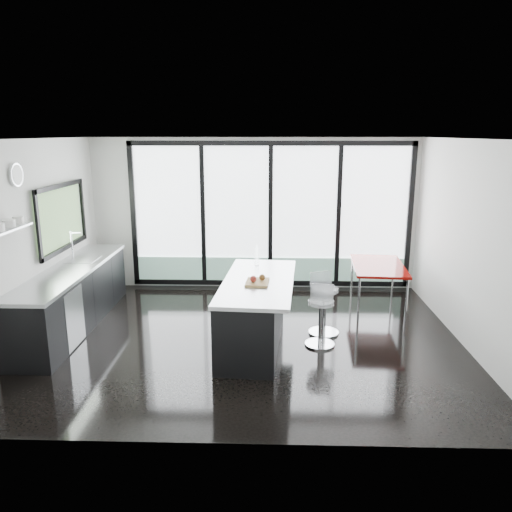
{
  "coord_description": "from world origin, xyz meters",
  "views": [
    {
      "loc": [
        0.32,
        -6.67,
        2.88
      ],
      "look_at": [
        0.1,
        0.3,
        1.15
      ],
      "focal_mm": 35.0,
      "sensor_mm": 36.0,
      "label": 1
    }
  ],
  "objects_px": {
    "island": "(253,311)",
    "bar_stool_near": "(320,323)",
    "bar_stool_far": "(324,311)",
    "red_table": "(377,287)"
  },
  "relations": [
    {
      "from": "island",
      "to": "bar_stool_near",
      "type": "relative_size",
      "value": 3.54
    },
    {
      "from": "bar_stool_near",
      "to": "bar_stool_far",
      "type": "bearing_deg",
      "value": 86.48
    },
    {
      "from": "island",
      "to": "bar_stool_near",
      "type": "height_order",
      "value": "island"
    },
    {
      "from": "island",
      "to": "bar_stool_near",
      "type": "bearing_deg",
      "value": -4.26
    },
    {
      "from": "island",
      "to": "red_table",
      "type": "xyz_separation_m",
      "value": [
        2.01,
        1.45,
        -0.08
      ]
    },
    {
      "from": "island",
      "to": "bar_stool_far",
      "type": "bearing_deg",
      "value": 19.07
    },
    {
      "from": "island",
      "to": "bar_stool_near",
      "type": "xyz_separation_m",
      "value": [
        0.93,
        -0.07,
        -0.14
      ]
    },
    {
      "from": "bar_stool_near",
      "to": "red_table",
      "type": "height_order",
      "value": "red_table"
    },
    {
      "from": "bar_stool_far",
      "to": "red_table",
      "type": "relative_size",
      "value": 0.49
    },
    {
      "from": "bar_stool_near",
      "to": "island",
      "type": "bearing_deg",
      "value": -174.99
    }
  ]
}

